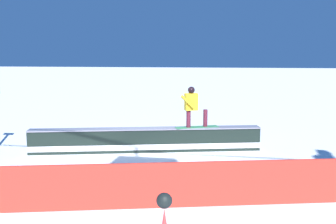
% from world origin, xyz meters
% --- Properties ---
extents(ground_plane, '(120.00, 120.00, 0.00)m').
position_xyz_m(ground_plane, '(0.00, 0.00, 0.00)').
color(ground_plane, white).
extents(grind_box, '(7.42, 1.93, 0.78)m').
position_xyz_m(grind_box, '(0.00, 0.00, 0.35)').
color(grind_box, black).
rests_on(grind_box, ground_plane).
extents(snowboarder, '(1.44, 0.82, 1.34)m').
position_xyz_m(snowboarder, '(-1.50, -0.27, 1.49)').
color(snowboarder, '#35824E').
rests_on(snowboarder, grind_box).
extents(safety_fence, '(12.86, 2.64, 0.98)m').
position_xyz_m(safety_fence, '(0.00, 4.96, 0.49)').
color(safety_fence, red).
rests_on(safety_fence, ground_plane).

